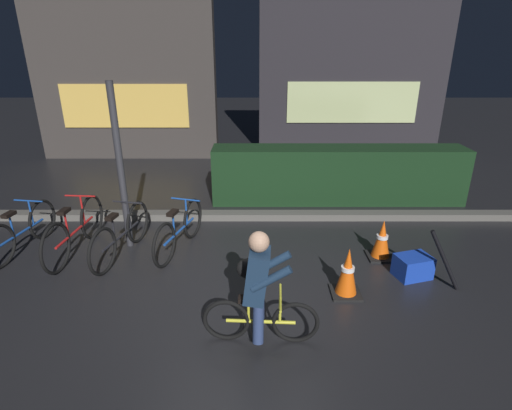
% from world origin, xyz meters
% --- Properties ---
extents(ground_plane, '(40.00, 40.00, 0.00)m').
position_xyz_m(ground_plane, '(0.00, 0.00, 0.00)').
color(ground_plane, black).
extents(sidewalk_curb, '(12.00, 0.24, 0.12)m').
position_xyz_m(sidewalk_curb, '(0.00, 2.20, 0.06)').
color(sidewalk_curb, '#56544F').
rests_on(sidewalk_curb, ground).
extents(hedge_row, '(4.80, 0.70, 1.07)m').
position_xyz_m(hedge_row, '(1.80, 3.10, 0.53)').
color(hedge_row, black).
rests_on(hedge_row, ground).
extents(storefront_left, '(4.66, 0.54, 4.89)m').
position_xyz_m(storefront_left, '(-3.16, 6.50, 2.43)').
color(storefront_left, '#383330').
rests_on(storefront_left, ground).
extents(storefront_right, '(5.10, 0.54, 5.02)m').
position_xyz_m(storefront_right, '(2.86, 7.20, 2.50)').
color(storefront_right, '#262328').
rests_on(storefront_right, ground).
extents(street_post, '(0.10, 0.10, 2.42)m').
position_xyz_m(street_post, '(-1.71, 1.20, 1.21)').
color(street_post, '#2D2D33').
rests_on(street_post, ground).
extents(parked_bike_leftmost, '(0.46, 1.54, 0.72)m').
position_xyz_m(parked_bike_leftmost, '(-3.20, 1.00, 0.33)').
color(parked_bike_leftmost, black).
rests_on(parked_bike_leftmost, ground).
extents(parked_bike_left_mid, '(0.46, 1.74, 0.80)m').
position_xyz_m(parked_bike_left_mid, '(-2.39, 0.95, 0.36)').
color(parked_bike_left_mid, black).
rests_on(parked_bike_left_mid, ground).
extents(parked_bike_center_left, '(0.47, 1.59, 0.74)m').
position_xyz_m(parked_bike_center_left, '(-1.70, 0.86, 0.34)').
color(parked_bike_center_left, black).
rests_on(parked_bike_center_left, ground).
extents(parked_bike_center_right, '(0.53, 1.53, 0.73)m').
position_xyz_m(parked_bike_center_right, '(-0.90, 1.04, 0.33)').
color(parked_bike_center_right, black).
rests_on(parked_bike_center_right, ground).
extents(traffic_cone_near, '(0.36, 0.36, 0.63)m').
position_xyz_m(traffic_cone_near, '(1.33, -0.10, 0.30)').
color(traffic_cone_near, black).
rests_on(traffic_cone_near, ground).
extents(traffic_cone_far, '(0.36, 0.36, 0.58)m').
position_xyz_m(traffic_cone_far, '(2.01, 0.81, 0.28)').
color(traffic_cone_far, black).
rests_on(traffic_cone_far, ground).
extents(blue_crate, '(0.51, 0.43, 0.30)m').
position_xyz_m(blue_crate, '(2.28, 0.30, 0.15)').
color(blue_crate, '#193DB7').
rests_on(blue_crate, ground).
extents(cyclist, '(1.19, 0.53, 1.25)m').
position_xyz_m(cyclist, '(0.25, -0.91, 0.63)').
color(cyclist, black).
rests_on(cyclist, ground).
extents(closed_umbrella, '(0.44, 0.17, 0.77)m').
position_xyz_m(closed_umbrella, '(2.55, 0.05, 0.39)').
color(closed_umbrella, black).
rests_on(closed_umbrella, ground).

